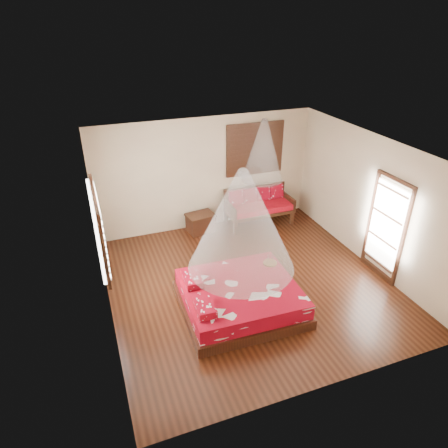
{
  "coord_description": "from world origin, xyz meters",
  "views": [
    {
      "loc": [
        -2.8,
        -6.07,
        4.94
      ],
      "look_at": [
        -0.33,
        0.57,
        1.15
      ],
      "focal_mm": 32.0,
      "sensor_mm": 36.0,
      "label": 1
    }
  ],
  "objects": [
    {
      "name": "room",
      "position": [
        0.0,
        0.0,
        1.4
      ],
      "size": [
        5.54,
        5.54,
        2.84
      ],
      "color": "black",
      "rests_on": "ground"
    },
    {
      "name": "bed",
      "position": [
        -0.49,
        -0.66,
        0.25
      ],
      "size": [
        2.21,
        2.01,
        0.64
      ],
      "rotation": [
        0.0,
        0.0,
        -0.04
      ],
      "color": "black",
      "rests_on": "floor"
    },
    {
      "name": "daybed",
      "position": [
        1.29,
        2.38,
        0.52
      ],
      "size": [
        1.71,
        0.76,
        0.94
      ],
      "color": "black",
      "rests_on": "floor"
    },
    {
      "name": "storage_chest",
      "position": [
        -0.26,
        2.45,
        0.24
      ],
      "size": [
        0.75,
        0.6,
        0.47
      ],
      "rotation": [
        0.0,
        0.0,
        0.16
      ],
      "color": "black",
      "rests_on": "floor"
    },
    {
      "name": "shutter_panel",
      "position": [
        1.29,
        2.72,
        1.9
      ],
      "size": [
        1.52,
        0.06,
        1.32
      ],
      "color": "black",
      "rests_on": "wall_back"
    },
    {
      "name": "window_left",
      "position": [
        -2.71,
        0.2,
        1.7
      ],
      "size": [
        0.1,
        1.74,
        1.34
      ],
      "color": "black",
      "rests_on": "wall_left"
    },
    {
      "name": "glazed_door",
      "position": [
        2.72,
        -0.6,
        1.07
      ],
      "size": [
        0.08,
        1.02,
        2.16
      ],
      "color": "black",
      "rests_on": "floor"
    },
    {
      "name": "wine_tray",
      "position": [
        0.37,
        -0.17,
        0.56
      ],
      "size": [
        0.28,
        0.28,
        0.22
      ],
      "rotation": [
        0.0,
        0.0,
        -0.4
      ],
      "color": "brown",
      "rests_on": "bed"
    },
    {
      "name": "mosquito_net_main",
      "position": [
        -0.47,
        -0.66,
        1.85
      ],
      "size": [
        1.87,
        1.87,
        1.8
      ],
      "primitive_type": "cone",
      "color": "white",
      "rests_on": "ceiling"
    },
    {
      "name": "mosquito_net_daybed",
      "position": [
        1.29,
        2.25,
        2.0
      ],
      "size": [
        1.01,
        1.01,
        1.5
      ],
      "primitive_type": "cone",
      "color": "white",
      "rests_on": "ceiling"
    }
  ]
}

